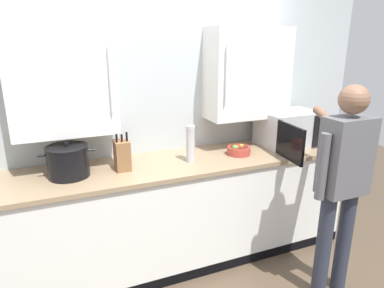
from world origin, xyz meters
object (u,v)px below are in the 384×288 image
fruit_bowl (239,150)px  stock_pot (68,161)px  person_figure (342,176)px  thermos_flask (190,144)px  microwave_oven (287,129)px  knife_block (122,155)px

fruit_bowl → stock_pot: size_ratio=0.52×
stock_pot → person_figure: (1.79, -0.84, -0.08)m
stock_pot → thermos_flask: thermos_flask is taller
microwave_oven → knife_block: microwave_oven is taller
microwave_oven → knife_block: bearing=-178.3°
microwave_oven → fruit_bowl: (-0.57, -0.08, -0.12)m
microwave_oven → person_figure: person_figure is taller
stock_pot → knife_block: bearing=-1.5°
stock_pot → thermos_flask: bearing=-2.7°
thermos_flask → person_figure: size_ratio=0.19×
fruit_bowl → thermos_flask: thermos_flask is taller
fruit_bowl → person_figure: (0.38, -0.80, -0.01)m
stock_pot → person_figure: bearing=-25.2°
person_figure → stock_pot: bearing=154.8°
knife_block → person_figure: size_ratio=0.19×
thermos_flask → person_figure: (0.84, -0.80, -0.12)m
knife_block → thermos_flask: (0.55, -0.03, 0.04)m
stock_pot → person_figure: size_ratio=0.24×
stock_pot → knife_block: 0.39m
knife_block → thermos_flask: 0.56m
knife_block → fruit_bowl: bearing=-1.7°
microwave_oven → person_figure: bearing=-102.2°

